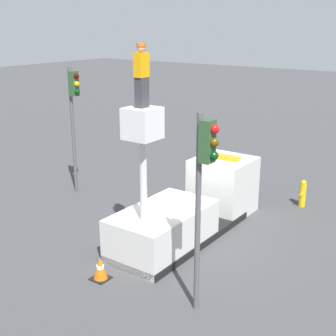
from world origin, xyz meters
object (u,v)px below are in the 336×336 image
at_px(bucket_truck, 191,208).
at_px(fire_hydrant, 303,193).
at_px(traffic_light_across, 74,106).
at_px(worker, 142,76).
at_px(traffic_cone_rear, 100,268).
at_px(traffic_light_pole, 204,176).

bearing_deg(bucket_truck, fire_hydrant, -26.67).
relative_size(bucket_truck, traffic_light_across, 1.27).
bearing_deg(traffic_light_across, worker, -117.09).
bearing_deg(traffic_cone_rear, traffic_light_across, 50.80).
bearing_deg(traffic_light_across, fire_hydrant, -64.35).
bearing_deg(worker, fire_hydrant, -17.80).
xyz_separation_m(bucket_truck, fire_hydrant, (4.62, -2.32, -0.36)).
distance_m(traffic_light_across, traffic_cone_rear, 8.24).
xyz_separation_m(traffic_light_pole, fire_hydrant, (8.41, 0.46, -3.09)).
height_order(traffic_light_pole, traffic_cone_rear, traffic_light_pole).
bearing_deg(traffic_light_pole, bucket_truck, 36.27).
bearing_deg(fire_hydrant, traffic_cone_rear, 163.03).
height_order(bucket_truck, fire_hydrant, bucket_truck).
height_order(traffic_light_pole, traffic_light_across, traffic_light_across).
bearing_deg(traffic_cone_rear, worker, -13.04).
relative_size(bucket_truck, traffic_light_pole, 1.32).
relative_size(traffic_light_across, fire_hydrant, 4.83).
distance_m(bucket_truck, worker, 5.44).
relative_size(traffic_light_pole, traffic_cone_rear, 7.27).
xyz_separation_m(bucket_truck, traffic_light_pole, (-3.79, -2.78, 2.73)).
distance_m(traffic_light_across, fire_hydrant, 9.95).
distance_m(bucket_truck, traffic_light_across, 6.82).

